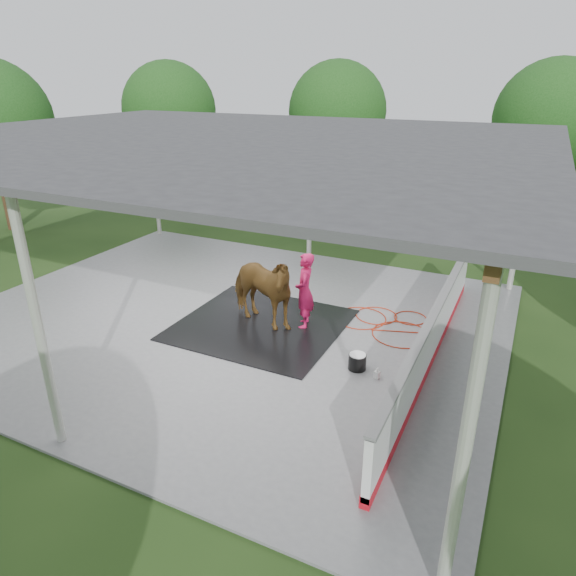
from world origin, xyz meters
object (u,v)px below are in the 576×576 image
at_px(dasher_board, 432,339).
at_px(handler, 305,291).
at_px(horse, 260,289).
at_px(wash_bucket, 357,361).

relative_size(dasher_board, handler, 4.73).
bearing_deg(horse, handler, -50.11).
bearing_deg(horse, wash_bucket, -91.74).
bearing_deg(handler, wash_bucket, 34.20).
distance_m(dasher_board, handler, 2.88).
relative_size(horse, wash_bucket, 5.89).
distance_m(horse, handler, 0.97).
relative_size(dasher_board, horse, 4.02).
bearing_deg(dasher_board, handler, 171.46).
height_order(handler, wash_bucket, handler).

